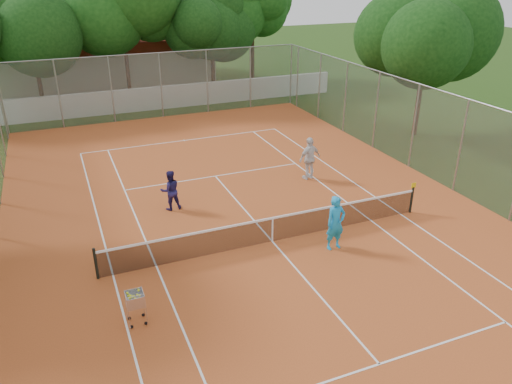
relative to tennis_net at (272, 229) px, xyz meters
name	(u,v)px	position (x,y,z in m)	size (l,w,h in m)	color
ground	(272,242)	(0.00, 0.00, -0.51)	(120.00, 120.00, 0.00)	#1C360E
court_pad	(272,242)	(0.00, 0.00, -0.50)	(18.00, 34.00, 0.02)	#B55223
court_lines	(272,241)	(0.00, 0.00, -0.49)	(10.98, 23.78, 0.01)	white
tennis_net	(272,229)	(0.00, 0.00, 0.00)	(11.88, 0.10, 0.98)	black
perimeter_fence	(273,190)	(0.00, 0.00, 1.49)	(18.00, 34.00, 4.00)	slate
boundary_wall	(156,98)	(0.00, 19.00, 0.24)	(26.00, 0.30, 1.50)	white
clubhouse	(103,55)	(-2.00, 29.00, 1.69)	(16.40, 9.00, 4.40)	beige
tropical_trees	(141,27)	(0.00, 22.00, 4.49)	(29.00, 19.00, 10.00)	black
player_near	(336,223)	(1.79, -1.19, 0.47)	(0.70, 0.46, 1.92)	#1892D3
player_far_left	(170,190)	(-2.66, 3.87, 0.33)	(0.79, 0.62, 1.63)	#221C54
player_far_right	(310,158)	(3.85, 4.52, 0.49)	(1.14, 0.48, 1.95)	silver
ball_hopper	(136,307)	(-5.18, -2.57, 0.03)	(0.50, 0.50, 1.04)	silver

